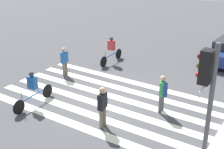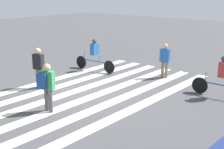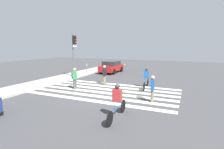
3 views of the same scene
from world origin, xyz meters
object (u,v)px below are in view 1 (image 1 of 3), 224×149
(pedestrian_adult_blue_shirt, at_px, (65,60))
(pedestrian_adult_yellow_jacket, at_px, (102,105))
(traffic_light, at_px, (206,96))
(cyclist_near_curb, at_px, (33,87))
(pedestrian_child_with_backpack, at_px, (163,91))
(cyclist_far_lane, at_px, (111,49))

(pedestrian_adult_blue_shirt, distance_m, pedestrian_adult_yellow_jacket, 5.56)
(traffic_light, xyz_separation_m, pedestrian_adult_blue_shirt, (-4.73, -8.81, -2.25))
(traffic_light, xyz_separation_m, pedestrian_adult_yellow_jacket, (-1.63, -4.20, -2.20))
(traffic_light, xyz_separation_m, cyclist_near_curb, (-1.42, -7.70, -2.28))
(pedestrian_child_with_backpack, distance_m, cyclist_far_lane, 6.33)
(traffic_light, height_order, pedestrian_child_with_backpack, traffic_light)
(cyclist_near_curb, bearing_deg, pedestrian_adult_blue_shirt, -165.28)
(pedestrian_child_with_backpack, bearing_deg, cyclist_near_curb, 97.69)
(cyclist_near_curb, bearing_deg, pedestrian_child_with_backpack, 113.33)
(pedestrian_child_with_backpack, height_order, pedestrian_adult_yellow_jacket, pedestrian_adult_yellow_jacket)
(cyclist_far_lane, bearing_deg, pedestrian_adult_yellow_jacket, 29.35)
(traffic_light, height_order, cyclist_far_lane, traffic_light)
(pedestrian_child_with_backpack, distance_m, pedestrian_adult_blue_shirt, 6.07)
(pedestrian_child_with_backpack, relative_size, cyclist_far_lane, 0.70)
(cyclist_far_lane, bearing_deg, pedestrian_adult_blue_shirt, -19.15)
(pedestrian_adult_yellow_jacket, bearing_deg, cyclist_near_curb, 84.61)
(traffic_light, bearing_deg, pedestrian_adult_yellow_jacket, -111.21)
(cyclist_near_curb, bearing_deg, pedestrian_adult_yellow_jacket, 89.66)
(pedestrian_adult_yellow_jacket, xyz_separation_m, cyclist_far_lane, (-6.13, -3.64, -0.08))
(cyclist_far_lane, bearing_deg, pedestrian_child_with_backpack, 51.52)
(pedestrian_adult_yellow_jacket, bearing_deg, cyclist_far_lane, 21.87)
(pedestrian_adult_blue_shirt, distance_m, cyclist_far_lane, 3.18)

